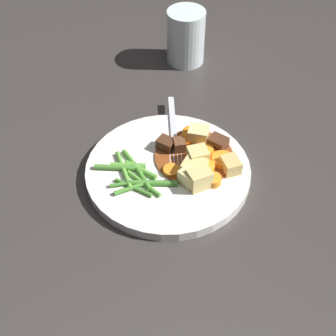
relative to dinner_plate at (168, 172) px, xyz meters
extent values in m
plane|color=#383330|center=(0.00, 0.00, -0.01)|extent=(3.00, 3.00, 0.00)
cylinder|color=white|center=(0.00, 0.00, 0.00)|extent=(0.26, 0.26, 0.02)
cylinder|color=brown|center=(0.05, 0.00, 0.01)|extent=(0.13, 0.13, 0.00)
cylinder|color=orange|center=(0.07, 0.04, 0.01)|extent=(0.04, 0.04, 0.01)
cylinder|color=orange|center=(0.07, -0.02, 0.01)|extent=(0.04, 0.04, 0.01)
cylinder|color=orange|center=(0.05, 0.03, 0.01)|extent=(0.03, 0.03, 0.01)
cylinder|color=orange|center=(0.05, -0.06, 0.01)|extent=(0.03, 0.03, 0.01)
cylinder|color=orange|center=(0.07, 0.00, 0.01)|extent=(0.04, 0.04, 0.01)
cylinder|color=orange|center=(0.05, -0.04, 0.02)|extent=(0.04, 0.04, 0.01)
cylinder|color=orange|center=(0.08, -0.03, 0.01)|extent=(0.05, 0.05, 0.01)
cylinder|color=orange|center=(0.00, -0.01, 0.01)|extent=(0.03, 0.03, 0.01)
cube|color=#DBBC6B|center=(0.08, -0.05, 0.02)|extent=(0.03, 0.04, 0.02)
cube|color=#E5CC7A|center=(0.05, -0.01, 0.02)|extent=(0.04, 0.04, 0.03)
cube|color=#EAD68C|center=(0.01, -0.04, 0.02)|extent=(0.03, 0.03, 0.03)
cube|color=#E5CC7A|center=(0.03, -0.03, 0.02)|extent=(0.05, 0.05, 0.03)
cube|color=#EAD68C|center=(0.07, 0.03, 0.02)|extent=(0.04, 0.04, 0.03)
cube|color=#E5CC7A|center=(0.02, -0.06, 0.02)|extent=(0.04, 0.03, 0.03)
cube|color=#4C2B19|center=(0.09, 0.00, 0.02)|extent=(0.03, 0.04, 0.02)
cube|color=#4C2B19|center=(0.02, 0.04, 0.02)|extent=(0.03, 0.04, 0.02)
cube|color=brown|center=(0.04, 0.03, 0.02)|extent=(0.03, 0.03, 0.02)
cylinder|color=#4C8E33|center=(-0.05, 0.00, 0.01)|extent=(0.01, 0.06, 0.01)
cylinder|color=#66AD42|center=(-0.05, -0.01, 0.01)|extent=(0.03, 0.07, 0.01)
cylinder|color=#599E38|center=(-0.04, 0.04, 0.01)|extent=(0.01, 0.06, 0.01)
cylinder|color=#4C8E33|center=(-0.07, 0.04, 0.01)|extent=(0.07, 0.05, 0.01)
cylinder|color=#4C8E33|center=(-0.07, -0.01, 0.01)|extent=(0.05, 0.01, 0.01)
cylinder|color=#66AD42|center=(-0.04, 0.01, 0.01)|extent=(0.03, 0.06, 0.01)
cylinder|color=#4C8E33|center=(-0.07, 0.00, 0.01)|extent=(0.05, 0.02, 0.01)
cylinder|color=#66AD42|center=(-0.07, 0.03, 0.01)|extent=(0.02, 0.08, 0.01)
cylinder|color=#66AD42|center=(-0.05, 0.03, 0.01)|extent=(0.05, 0.04, 0.01)
cylinder|color=#4C8E33|center=(-0.07, -0.01, 0.01)|extent=(0.04, 0.06, 0.01)
cylinder|color=#4C8E33|center=(-0.04, -0.02, 0.01)|extent=(0.07, 0.05, 0.01)
cube|color=silver|center=(0.07, 0.10, 0.01)|extent=(0.06, 0.11, 0.00)
cube|color=silver|center=(0.04, 0.04, 0.01)|extent=(0.03, 0.03, 0.00)
cylinder|color=silver|center=(0.02, 0.02, 0.01)|extent=(0.02, 0.04, 0.00)
cylinder|color=silver|center=(0.02, 0.02, 0.01)|extent=(0.02, 0.04, 0.00)
cylinder|color=silver|center=(0.03, 0.01, 0.01)|extent=(0.02, 0.04, 0.00)
cylinder|color=silver|center=(0.03, 0.01, 0.01)|extent=(0.02, 0.04, 0.00)
cylinder|color=silver|center=(0.19, 0.27, 0.05)|extent=(0.08, 0.08, 0.11)
camera|label=1|loc=(-0.28, -0.49, 0.59)|focal=54.22mm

